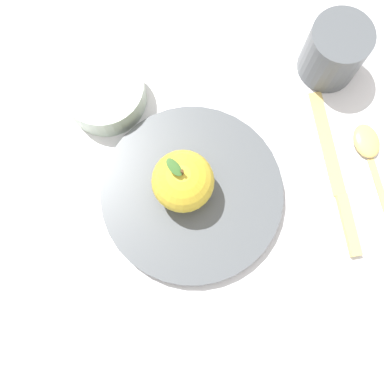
% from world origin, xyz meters
% --- Properties ---
extents(ground_plane, '(2.40, 2.40, 0.00)m').
position_xyz_m(ground_plane, '(0.00, 0.00, 0.00)').
color(ground_plane, silver).
extents(dinner_plate, '(0.23, 0.23, 0.02)m').
position_xyz_m(dinner_plate, '(0.05, 0.01, 0.01)').
color(dinner_plate, '#4C5156').
rests_on(dinner_plate, ground_plane).
extents(apple, '(0.08, 0.08, 0.09)m').
position_xyz_m(apple, '(0.06, 0.01, 0.06)').
color(apple, gold).
rests_on(apple, dinner_plate).
extents(side_bowl, '(0.11, 0.11, 0.04)m').
position_xyz_m(side_bowl, '(0.21, -0.05, 0.03)').
color(side_bowl, '#B2C6B2').
rests_on(side_bowl, ground_plane).
extents(cup, '(0.08, 0.08, 0.08)m').
position_xyz_m(cup, '(-0.03, -0.24, 0.05)').
color(cup, '#4C5156').
rests_on(cup, ground_plane).
extents(knife, '(0.16, 0.19, 0.01)m').
position_xyz_m(knife, '(-0.11, -0.09, 0.00)').
color(knife, '#D8B766').
rests_on(knife, ground_plane).
extents(spoon, '(0.14, 0.15, 0.01)m').
position_xyz_m(spoon, '(-0.13, -0.15, 0.01)').
color(spoon, '#D8B766').
rests_on(spoon, ground_plane).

